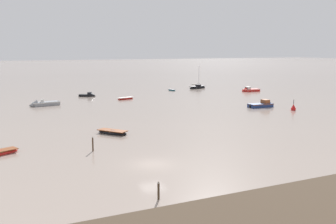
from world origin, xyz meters
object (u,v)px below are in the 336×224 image
at_px(rowboat_moored_1, 126,99).
at_px(mooring_post_near, 159,191).
at_px(rowboat_moored_6, 113,132).
at_px(mooring_post_left, 93,144).
at_px(rowboat_moored_2, 172,90).
at_px(motorboat_moored_0, 42,104).
at_px(motorboat_moored_2, 264,105).
at_px(motorboat_moored_1, 89,95).
at_px(motorboat_moored_4, 249,90).
at_px(rowboat_moored_0, 0,153).
at_px(sailboat_moored_1, 197,87).
at_px(channel_buoy, 293,108).

distance_m(rowboat_moored_1, mooring_post_near, 62.42).
bearing_deg(rowboat_moored_6, mooring_post_left, -67.72).
distance_m(rowboat_moored_2, rowboat_moored_6, 58.11).
relative_size(motorboat_moored_0, motorboat_moored_2, 1.07).
bearing_deg(motorboat_moored_1, motorboat_moored_4, 20.42).
bearing_deg(motorboat_moored_0, motorboat_moored_2, 144.16).
bearing_deg(rowboat_moored_0, mooring_post_near, 96.33).
relative_size(motorboat_moored_1, rowboat_moored_2, 1.38).
bearing_deg(rowboat_moored_1, motorboat_moored_0, 173.80).
height_order(motorboat_moored_1, motorboat_moored_4, motorboat_moored_4).
height_order(motorboat_moored_2, rowboat_moored_2, motorboat_moored_2).
height_order(sailboat_moored_1, rowboat_moored_0, sailboat_moored_1).
distance_m(motorboat_moored_1, rowboat_moored_0, 54.10).
bearing_deg(motorboat_moored_0, rowboat_moored_2, -166.59).
distance_m(rowboat_moored_1, rowboat_moored_6, 37.81).
bearing_deg(rowboat_moored_1, motorboat_moored_4, -11.67).
bearing_deg(rowboat_moored_0, mooring_post_left, 139.75).
xyz_separation_m(motorboat_moored_0, motorboat_moored_4, (56.82, 4.34, 0.02)).
distance_m(rowboat_moored_1, channel_buoy, 38.64).
height_order(sailboat_moored_1, rowboat_moored_6, sailboat_moored_1).
distance_m(rowboat_moored_2, motorboat_moored_4, 21.98).
bearing_deg(rowboat_moored_6, motorboat_moored_0, 153.08).
bearing_deg(rowboat_moored_1, rowboat_moored_0, -139.48).
xyz_separation_m(sailboat_moored_1, rowboat_moored_1, (-28.20, -15.17, -0.13)).
distance_m(channel_buoy, mooring_post_near, 51.68).
bearing_deg(motorboat_moored_2, rowboat_moored_2, 96.70).
distance_m(sailboat_moored_1, motorboat_moored_2, 39.37).
xyz_separation_m(motorboat_moored_0, rowboat_moored_0, (-8.98, -37.52, -0.12)).
relative_size(sailboat_moored_1, rowboat_moored_6, 1.52).
bearing_deg(channel_buoy, motorboat_moored_0, 148.52).
bearing_deg(rowboat_moored_6, motorboat_moored_1, 133.90).
relative_size(sailboat_moored_1, motorboat_moored_4, 1.27).
relative_size(motorboat_moored_2, rowboat_moored_2, 1.91).
height_order(rowboat_moored_0, motorboat_moored_4, motorboat_moored_4).
xyz_separation_m(rowboat_moored_1, channel_buoy, (24.62, -29.78, 0.28)).
relative_size(rowboat_moored_2, mooring_post_left, 1.70).
bearing_deg(motorboat_moored_1, rowboat_moored_0, -83.57).
distance_m(sailboat_moored_1, motorboat_moored_4, 16.31).
xyz_separation_m(channel_buoy, mooring_post_near, (-41.96, -30.18, 0.24)).
bearing_deg(motorboat_moored_4, rowboat_moored_1, 7.26).
xyz_separation_m(rowboat_moored_0, mooring_post_near, (11.20, -19.71, 0.52)).
xyz_separation_m(rowboat_moored_0, motorboat_moored_2, (50.82, 16.50, 0.17)).
bearing_deg(mooring_post_near, rowboat_moored_1, 73.87).
height_order(motorboat_moored_0, rowboat_moored_6, motorboat_moored_0).
xyz_separation_m(motorboat_moored_1, mooring_post_left, (-11.87, -52.54, 0.56)).
height_order(channel_buoy, mooring_post_left, channel_buoy).
height_order(motorboat_moored_0, motorboat_moored_4, motorboat_moored_4).
distance_m(rowboat_moored_1, motorboat_moored_4, 37.30).
distance_m(rowboat_moored_1, mooring_post_left, 47.11).
bearing_deg(channel_buoy, rowboat_moored_6, -171.92).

